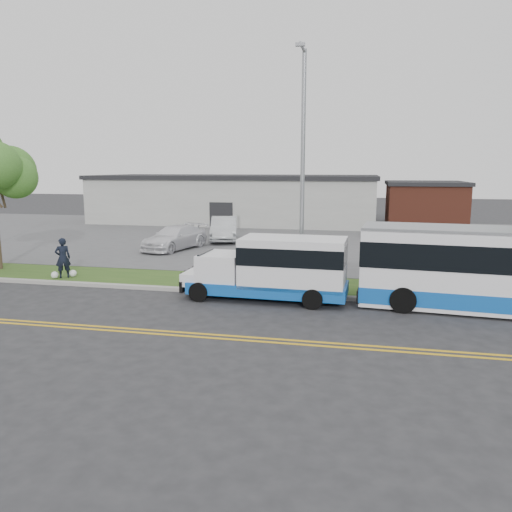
% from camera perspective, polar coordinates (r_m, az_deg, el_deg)
% --- Properties ---
extents(ground, '(140.00, 140.00, 0.00)m').
position_cam_1_polar(ground, '(19.23, -4.84, -5.07)').
color(ground, '#28282B').
rests_on(ground, ground).
extents(lane_line_north, '(70.00, 0.12, 0.01)m').
position_cam_1_polar(lane_line_north, '(15.74, -8.95, -8.58)').
color(lane_line_north, gold).
rests_on(lane_line_north, ground).
extents(lane_line_south, '(70.00, 0.12, 0.01)m').
position_cam_1_polar(lane_line_south, '(15.48, -9.35, -8.92)').
color(lane_line_south, gold).
rests_on(lane_line_south, ground).
extents(curb, '(80.00, 0.30, 0.15)m').
position_cam_1_polar(curb, '(20.23, -3.94, -4.07)').
color(curb, '#9E9B93').
rests_on(curb, ground).
extents(verge, '(80.00, 3.30, 0.10)m').
position_cam_1_polar(verge, '(21.92, -2.65, -3.02)').
color(verge, '#284A18').
rests_on(verge, ground).
extents(parking_lot, '(80.00, 25.00, 0.10)m').
position_cam_1_polar(parking_lot, '(35.52, 3.12, 2.01)').
color(parking_lot, '#4C4C4F').
rests_on(parking_lot, ground).
extents(commercial_building, '(25.40, 10.40, 4.35)m').
position_cam_1_polar(commercial_building, '(46.28, -2.31, 6.54)').
color(commercial_building, '#9E9E99').
rests_on(commercial_building, ground).
extents(brick_wing, '(6.30, 7.30, 3.90)m').
position_cam_1_polar(brick_wing, '(44.15, 18.68, 5.57)').
color(brick_wing, brown).
rests_on(brick_wing, ground).
extents(streetlight_near, '(0.35, 1.53, 9.50)m').
position_cam_1_polar(streetlight_near, '(20.63, 5.34, 10.64)').
color(streetlight_near, gray).
rests_on(streetlight_near, verge).
extents(shuttle_bus, '(6.42, 2.33, 2.43)m').
position_cam_1_polar(shuttle_bus, '(18.96, 2.41, -1.23)').
color(shuttle_bus, '#1052B1').
rests_on(shuttle_bus, ground).
extents(pedestrian, '(0.79, 0.76, 1.82)m').
position_cam_1_polar(pedestrian, '(24.04, -21.21, -0.20)').
color(pedestrian, black).
rests_on(pedestrian, verge).
extents(parked_car_a, '(2.82, 5.18, 1.62)m').
position_cam_1_polar(parked_car_a, '(34.12, -3.66, 3.13)').
color(parked_car_a, silver).
rests_on(parked_car_a, parking_lot).
extents(parked_car_b, '(3.31, 5.29, 1.43)m').
position_cam_1_polar(parked_car_b, '(30.77, -9.29, 2.09)').
color(parked_car_b, white).
rests_on(parked_car_b, parking_lot).
extents(grocery_bag_left, '(0.32, 0.32, 0.32)m').
position_cam_1_polar(grocery_bag_left, '(24.14, -22.01, -2.03)').
color(grocery_bag_left, white).
rests_on(grocery_bag_left, verge).
extents(grocery_bag_right, '(0.32, 0.32, 0.32)m').
position_cam_1_polar(grocery_bag_right, '(24.22, -20.18, -1.87)').
color(grocery_bag_right, white).
rests_on(grocery_bag_right, verge).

